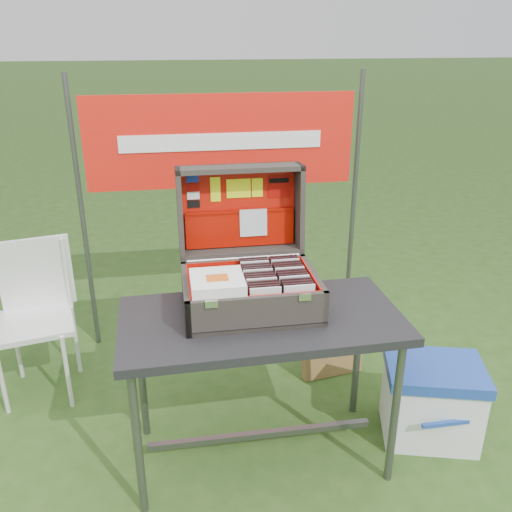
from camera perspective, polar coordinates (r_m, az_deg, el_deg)
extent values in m
plane|color=#264816|center=(2.87, -0.55, -18.96)|extent=(80.00, 80.00, 0.00)
cube|color=black|center=(2.37, 0.56, -6.79)|extent=(1.23, 0.64, 0.04)
cylinder|color=#59595B|center=(2.37, -12.34, -18.70)|extent=(0.04, 0.04, 0.72)
cylinder|color=#59595B|center=(2.53, 14.41, -15.84)|extent=(0.04, 0.04, 0.72)
cylinder|color=#59595B|center=(2.75, -11.98, -12.02)|extent=(0.04, 0.04, 0.72)
cylinder|color=#59595B|center=(2.89, 10.62, -10.04)|extent=(0.04, 0.04, 0.72)
cube|color=#59595B|center=(2.72, 0.51, -18.27)|extent=(1.07, 0.03, 0.03)
cube|color=#463F38|center=(2.41, -0.56, -5.33)|extent=(0.59, 0.42, 0.02)
cube|color=#463F38|center=(2.21, 0.23, -6.16)|extent=(0.59, 0.02, 0.16)
cube|color=#463F38|center=(2.56, -1.25, -1.95)|extent=(0.59, 0.02, 0.16)
cube|color=#463F38|center=(2.36, -7.38, -4.37)|extent=(0.02, 0.42, 0.16)
cube|color=#463F38|center=(2.44, 6.02, -3.40)|extent=(0.02, 0.42, 0.16)
cube|color=red|center=(2.40, -0.56, -5.02)|extent=(0.54, 0.37, 0.01)
cube|color=silver|center=(2.14, -4.72, -5.07)|extent=(0.05, 0.01, 0.03)
cube|color=silver|center=(2.20, 5.15, -4.33)|extent=(0.05, 0.01, 0.03)
cylinder|color=silver|center=(2.54, -1.30, -0.22)|extent=(0.53, 0.02, 0.02)
cube|color=#463F38|center=(2.62, -1.85, 5.13)|extent=(0.59, 0.06, 0.42)
cube|color=#463F38|center=(2.52, -1.75, 9.20)|extent=(0.59, 0.16, 0.04)
cube|color=#463F38|center=(2.61, -1.55, 0.56)|extent=(0.59, 0.16, 0.04)
cube|color=#463F38|center=(2.53, -8.00, 4.44)|extent=(0.02, 0.19, 0.43)
cube|color=#463F38|center=(2.61, 4.54, 5.10)|extent=(0.02, 0.19, 0.43)
cube|color=red|center=(2.61, -1.81, 5.06)|extent=(0.54, 0.03, 0.37)
cube|color=red|center=(2.21, 0.17, -5.72)|extent=(0.54, 0.01, 0.13)
cube|color=red|center=(2.54, -1.21, -1.84)|extent=(0.54, 0.01, 0.13)
cube|color=red|center=(2.35, -7.04, -4.09)|extent=(0.01, 0.37, 0.13)
cube|color=red|center=(2.43, 5.70, -3.18)|extent=(0.01, 0.37, 0.13)
cube|color=#980D02|center=(2.61, -1.70, 2.88)|extent=(0.52, 0.04, 0.17)
cube|color=#980D02|center=(2.58, -1.72, 4.64)|extent=(0.51, 0.02, 0.02)
cube|color=silver|center=(2.59, -0.28, 3.52)|extent=(0.13, 0.02, 0.13)
cube|color=#1933B2|center=(2.55, -6.71, 8.09)|extent=(0.06, 0.01, 0.04)
cube|color=#9F0904|center=(2.56, -6.66, 7.21)|extent=(0.06, 0.01, 0.04)
cube|color=white|center=(2.57, -6.62, 6.33)|extent=(0.06, 0.01, 0.04)
cube|color=black|center=(2.57, -6.58, 5.46)|extent=(0.06, 0.01, 0.04)
cube|color=#DAEB13|center=(2.57, -4.29, 7.01)|extent=(0.05, 0.01, 0.12)
cube|color=#DAEB13|center=(2.58, -1.84, 7.13)|extent=(0.12, 0.01, 0.09)
cube|color=#DAEB13|center=(2.59, 0.13, 7.22)|extent=(0.05, 0.01, 0.09)
cube|color=#9F0904|center=(2.61, 2.43, 7.31)|extent=(0.11, 0.01, 0.10)
cube|color=black|center=(2.61, 2.43, 7.96)|extent=(0.09, 0.00, 0.02)
cube|color=silver|center=(2.23, 1.01, -5.08)|extent=(0.13, 0.01, 0.15)
cube|color=black|center=(2.25, 0.90, -4.82)|extent=(0.13, 0.01, 0.15)
cube|color=black|center=(2.27, 0.80, -4.55)|extent=(0.13, 0.01, 0.15)
cube|color=black|center=(2.29, 0.70, -4.29)|extent=(0.13, 0.01, 0.15)
cube|color=silver|center=(2.31, 0.60, -4.04)|extent=(0.13, 0.01, 0.15)
cube|color=black|center=(2.33, 0.50, -3.79)|extent=(0.13, 0.01, 0.15)
cube|color=black|center=(2.35, 0.40, -3.54)|extent=(0.13, 0.01, 0.15)
cube|color=black|center=(2.38, 0.31, -3.30)|extent=(0.13, 0.01, 0.15)
cube|color=silver|center=(2.40, 0.22, -3.06)|extent=(0.13, 0.01, 0.15)
cube|color=black|center=(2.42, 0.12, -2.83)|extent=(0.13, 0.01, 0.15)
cube|color=black|center=(2.44, 0.03, -2.60)|extent=(0.13, 0.01, 0.15)
cube|color=black|center=(2.46, -0.05, -2.37)|extent=(0.13, 0.01, 0.15)
cube|color=silver|center=(2.48, -0.14, -2.15)|extent=(0.13, 0.01, 0.15)
cube|color=black|center=(2.50, -0.23, -1.93)|extent=(0.13, 0.01, 0.15)
cube|color=black|center=(2.52, -0.31, -1.72)|extent=(0.13, 0.01, 0.15)
cube|color=silver|center=(2.26, 4.56, -4.80)|extent=(0.13, 0.01, 0.15)
cube|color=black|center=(2.28, 4.42, -4.54)|extent=(0.13, 0.01, 0.15)
cube|color=black|center=(2.30, 4.29, -4.28)|extent=(0.13, 0.01, 0.15)
cube|color=black|center=(2.32, 4.16, -4.02)|extent=(0.13, 0.01, 0.15)
cube|color=silver|center=(2.34, 4.03, -3.77)|extent=(0.13, 0.01, 0.15)
cube|color=black|center=(2.36, 3.90, -3.53)|extent=(0.13, 0.01, 0.15)
cube|color=black|center=(2.38, 3.77, -3.29)|extent=(0.13, 0.01, 0.15)
cube|color=black|center=(2.40, 3.65, -3.05)|extent=(0.13, 0.01, 0.15)
cube|color=silver|center=(2.42, 3.53, -2.82)|extent=(0.13, 0.01, 0.15)
cube|color=black|center=(2.44, 3.41, -2.59)|extent=(0.13, 0.01, 0.15)
cube|color=black|center=(2.46, 3.29, -2.37)|extent=(0.13, 0.01, 0.15)
cube|color=black|center=(2.48, 3.18, -2.14)|extent=(0.13, 0.01, 0.15)
cube|color=silver|center=(2.50, 3.07, -1.93)|extent=(0.13, 0.01, 0.15)
cube|color=black|center=(2.52, 2.96, -1.71)|extent=(0.13, 0.01, 0.15)
cube|color=black|center=(2.54, 2.85, -1.50)|extent=(0.13, 0.01, 0.15)
cube|color=white|center=(2.26, -4.09, -3.20)|extent=(0.22, 0.22, 0.00)
cube|color=white|center=(2.26, -4.09, -3.09)|extent=(0.22, 0.22, 0.00)
cube|color=white|center=(2.25, -4.10, -2.97)|extent=(0.22, 0.22, 0.00)
cube|color=white|center=(2.25, -4.10, -2.86)|extent=(0.22, 0.22, 0.00)
cube|color=white|center=(2.25, -4.10, -2.74)|extent=(0.22, 0.22, 0.00)
cube|color=white|center=(2.25, -4.11, -2.63)|extent=(0.22, 0.22, 0.00)
cube|color=white|center=(2.25, -4.11, -2.51)|extent=(0.22, 0.22, 0.00)
cube|color=white|center=(2.24, -4.12, -2.40)|extent=(0.22, 0.22, 0.00)
cube|color=white|center=(2.24, -4.12, -2.28)|extent=(0.22, 0.22, 0.00)
cube|color=#D85919|center=(2.23, -4.10, -2.30)|extent=(0.09, 0.07, 0.00)
cube|color=white|center=(2.93, 17.89, -14.72)|extent=(0.52, 0.44, 0.35)
cube|color=#1E429F|center=(2.82, 18.39, -11.38)|extent=(0.54, 0.47, 0.06)
cube|color=#1E429F|center=(2.78, 19.76, -16.21)|extent=(0.28, 0.02, 0.02)
cube|color=silver|center=(3.19, -22.27, -6.58)|extent=(0.47, 0.47, 0.03)
cube|color=silver|center=(3.26, -22.19, -1.70)|extent=(0.39, 0.11, 0.41)
cylinder|color=silver|center=(3.20, -25.22, -11.56)|extent=(0.02, 0.02, 0.44)
cylinder|color=silver|center=(3.12, -19.26, -11.47)|extent=(0.02, 0.02, 0.44)
cylinder|color=silver|center=(3.47, -23.89, -8.54)|extent=(0.02, 0.02, 0.44)
cylinder|color=silver|center=(3.40, -18.43, -8.37)|extent=(0.02, 0.02, 0.44)
cylinder|color=silver|center=(3.31, -24.96, -2.01)|extent=(0.02, 0.02, 0.41)
cylinder|color=silver|center=(3.23, -19.30, -1.69)|extent=(0.02, 0.02, 0.41)
cube|color=olive|center=(3.26, 8.02, -9.22)|extent=(0.38, 0.16, 0.39)
cylinder|color=#59595B|center=(3.43, -17.75, 3.61)|extent=(0.03, 0.03, 1.70)
cylinder|color=#59595B|center=(3.59, 10.21, 5.16)|extent=(0.03, 0.03, 1.70)
cube|color=red|center=(3.29, -3.63, 11.97)|extent=(1.60, 0.02, 0.55)
cube|color=white|center=(3.27, -3.61, 11.93)|extent=(1.20, 0.00, 0.10)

